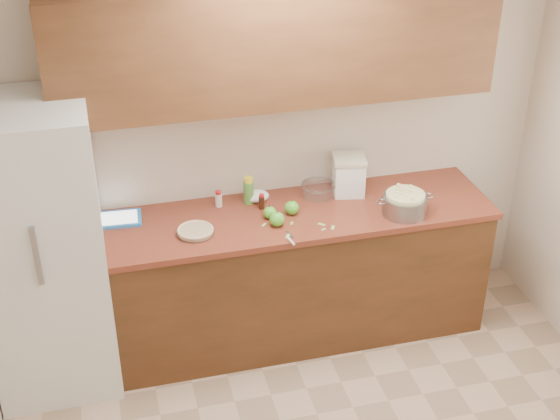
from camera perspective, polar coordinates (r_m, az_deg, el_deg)
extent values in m
plane|color=white|center=(2.85, 8.04, 14.51)|extent=(3.60, 3.60, 0.00)
plane|color=beige|center=(4.92, -0.73, 5.40)|extent=(3.60, 0.00, 3.60)
cube|color=#592F19|center=(5.07, 0.21, -4.97)|extent=(2.60, 0.65, 0.88)
cube|color=brown|center=(4.82, 0.22, -0.49)|extent=(2.64, 0.68, 0.04)
cube|color=brown|center=(4.53, -0.26, 12.03)|extent=(2.60, 0.34, 0.70)
cube|color=silver|center=(4.69, -16.96, -2.90)|extent=(0.70, 0.70, 1.80)
cylinder|color=silver|center=(4.63, -6.21, -1.59)|extent=(0.22, 0.22, 0.03)
cylinder|color=tan|center=(4.63, -6.21, -1.57)|extent=(0.20, 0.20, 0.03)
torus|color=tan|center=(4.62, -6.21, -1.46)|extent=(0.22, 0.22, 0.02)
cylinder|color=gray|center=(4.85, 9.11, 0.38)|extent=(0.28, 0.28, 0.12)
torus|color=gray|center=(4.78, 7.46, 0.61)|extent=(0.07, 0.07, 0.01)
torus|color=gray|center=(4.89, 10.80, 1.04)|extent=(0.07, 0.07, 0.01)
cylinder|color=#FBF4A9|center=(4.84, 9.12, 0.54)|extent=(0.24, 0.24, 0.13)
cube|color=white|center=(5.02, 5.05, 2.46)|extent=(0.22, 0.22, 0.23)
cube|color=beige|center=(4.96, 5.11, 3.76)|extent=(0.24, 0.24, 0.02)
cube|color=blue|center=(4.84, -11.69, -0.64)|extent=(0.28, 0.22, 0.02)
cube|color=white|center=(4.84, -11.70, -0.55)|extent=(0.23, 0.18, 0.00)
cube|color=gray|center=(4.60, 0.75, -1.82)|extent=(0.03, 0.09, 0.00)
cylinder|color=white|center=(4.53, 0.81, -2.29)|extent=(0.03, 0.08, 0.02)
cylinder|color=#4C8C38|center=(4.90, -2.31, 1.30)|extent=(0.07, 0.07, 0.15)
cylinder|color=yellow|center=(4.86, -2.33, 2.23)|extent=(0.06, 0.06, 0.03)
cylinder|color=beige|center=(4.89, -4.51, 0.73)|extent=(0.04, 0.04, 0.09)
cylinder|color=red|center=(4.86, -4.54, 1.28)|extent=(0.04, 0.04, 0.02)
cylinder|color=black|center=(4.85, -1.35, 0.55)|extent=(0.04, 0.04, 0.08)
cylinder|color=red|center=(4.83, -1.36, 1.07)|extent=(0.03, 0.03, 0.02)
cylinder|color=silver|center=(5.01, 2.81, 1.48)|extent=(0.21, 0.21, 0.08)
torus|color=silver|center=(4.99, 2.82, 1.86)|extent=(0.22, 0.22, 0.01)
ellipsoid|color=white|center=(4.95, -1.73, 1.03)|extent=(0.18, 0.16, 0.07)
sphere|color=green|center=(4.75, -0.75, -0.19)|extent=(0.08, 0.08, 0.08)
cylinder|color=#3F2D19|center=(4.73, -0.75, 0.29)|extent=(0.01, 0.01, 0.01)
sphere|color=green|center=(4.79, 0.88, 0.17)|extent=(0.09, 0.09, 0.09)
cylinder|color=#3F2D19|center=(4.77, 0.88, 0.69)|extent=(0.01, 0.01, 0.01)
sphere|color=green|center=(4.67, -0.22, -0.68)|extent=(0.09, 0.09, 0.09)
cylinder|color=#3F2D19|center=(4.64, -0.22, -0.13)|extent=(0.01, 0.01, 0.01)
cube|color=#9AC961|center=(4.70, -1.19, -1.10)|extent=(0.04, 0.04, 0.00)
cube|color=#9AC961|center=(4.66, 3.20, -1.43)|extent=(0.03, 0.03, 0.00)
cube|color=#9AC961|center=(4.59, 0.56, -1.93)|extent=(0.04, 0.05, 0.00)
cube|color=#9AC961|center=(4.71, 3.06, -1.05)|extent=(0.05, 0.04, 0.00)
cube|color=#9AC961|center=(4.68, 3.88, -1.29)|extent=(0.04, 0.05, 0.00)
cube|color=#9AC961|center=(4.71, 0.87, -0.97)|extent=(0.03, 0.04, 0.00)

